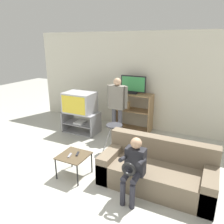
# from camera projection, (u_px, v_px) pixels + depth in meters

# --- Properties ---
(ground_plane) EXTENTS (18.00, 18.00, 0.00)m
(ground_plane) POSITION_uv_depth(u_px,v_px,m) (53.00, 206.00, 3.25)
(ground_plane) COLOR #B7B7AD
(wall_back) EXTENTS (6.40, 0.06, 2.60)m
(wall_back) POSITION_uv_depth(u_px,v_px,m) (138.00, 81.00, 5.94)
(wall_back) COLOR silver
(wall_back) RESTS_ON ground_plane
(tv_stand) EXTENTS (0.94, 0.53, 0.56)m
(tv_stand) POSITION_uv_depth(u_px,v_px,m) (81.00, 122.00, 5.86)
(tv_stand) COLOR #939399
(tv_stand) RESTS_ON ground_plane
(television_main) EXTENTS (0.78, 0.59, 0.53)m
(television_main) POSITION_uv_depth(u_px,v_px,m) (80.00, 102.00, 5.69)
(television_main) COLOR #B2B2B7
(television_main) RESTS_ON tv_stand
(media_shelf) EXTENTS (1.00, 0.42, 1.02)m
(media_shelf) POSITION_uv_depth(u_px,v_px,m) (133.00, 111.00, 5.95)
(media_shelf) COLOR #9E7A51
(media_shelf) RESTS_ON ground_plane
(television_flat) EXTENTS (0.69, 0.20, 0.47)m
(television_flat) POSITION_uv_depth(u_px,v_px,m) (133.00, 85.00, 5.75)
(television_flat) COLOR black
(television_flat) RESTS_ON media_shelf
(folding_stool) EXTENTS (0.39, 0.45, 0.64)m
(folding_stool) POSITION_uv_depth(u_px,v_px,m) (114.00, 130.00, 4.71)
(folding_stool) COLOR #99999E
(folding_stool) RESTS_ON ground_plane
(snack_table) EXTENTS (0.50, 0.50, 0.41)m
(snack_table) POSITION_uv_depth(u_px,v_px,m) (74.00, 157.00, 3.88)
(snack_table) COLOR brown
(snack_table) RESTS_ON ground_plane
(remote_control_black) EXTENTS (0.09, 0.15, 0.02)m
(remote_control_black) POSITION_uv_depth(u_px,v_px,m) (77.00, 154.00, 3.89)
(remote_control_black) COLOR #232328
(remote_control_black) RESTS_ON snack_table
(remote_control_white) EXTENTS (0.07, 0.15, 0.02)m
(remote_control_white) POSITION_uv_depth(u_px,v_px,m) (70.00, 155.00, 3.84)
(remote_control_white) COLOR gray
(remote_control_white) RESTS_ON snack_table
(couch) EXTENTS (1.85, 0.81, 0.77)m
(couch) POSITION_uv_depth(u_px,v_px,m) (157.00, 171.00, 3.66)
(couch) COLOR #756651
(couch) RESTS_ON ground_plane
(person_standing_adult) EXTENTS (0.53, 0.20, 1.52)m
(person_standing_adult) POSITION_uv_depth(u_px,v_px,m) (117.00, 102.00, 5.33)
(person_standing_adult) COLOR #4C4C56
(person_standing_adult) RESTS_ON ground_plane
(person_seated_child) EXTENTS (0.33, 0.43, 0.98)m
(person_seated_child) POSITION_uv_depth(u_px,v_px,m) (134.00, 165.00, 3.26)
(person_seated_child) COLOR #2D2D38
(person_seated_child) RESTS_ON ground_plane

